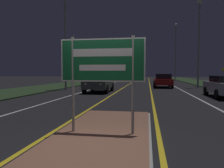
% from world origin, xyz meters
% --- Properties ---
extents(ground_plane, '(160.00, 160.00, 0.00)m').
position_xyz_m(ground_plane, '(0.00, 0.00, 0.00)').
color(ground_plane, black).
extents(median_island, '(2.43, 6.23, 0.10)m').
position_xyz_m(median_island, '(0.00, 0.87, 0.04)').
color(median_island, '#999993').
rests_on(median_island, ground_plane).
extents(verge_left, '(5.00, 100.00, 0.08)m').
position_xyz_m(verge_left, '(-9.50, 20.00, 0.04)').
color(verge_left, '#23381E').
rests_on(verge_left, ground_plane).
extents(centre_line_yellow_left, '(0.12, 70.00, 0.01)m').
position_xyz_m(centre_line_yellow_left, '(-1.41, 25.00, 0.00)').
color(centre_line_yellow_left, gold).
rests_on(centre_line_yellow_left, ground_plane).
extents(centre_line_yellow_right, '(0.12, 70.00, 0.01)m').
position_xyz_m(centre_line_yellow_right, '(1.41, 25.00, 0.00)').
color(centre_line_yellow_right, gold).
rests_on(centre_line_yellow_right, ground_plane).
extents(lane_line_white_left, '(0.12, 70.00, 0.01)m').
position_xyz_m(lane_line_white_left, '(-4.20, 25.00, 0.00)').
color(lane_line_white_left, silver).
rests_on(lane_line_white_left, ground_plane).
extents(lane_line_white_right, '(0.12, 70.00, 0.01)m').
position_xyz_m(lane_line_white_right, '(4.20, 25.00, 0.00)').
color(lane_line_white_right, silver).
rests_on(lane_line_white_right, ground_plane).
extents(edge_line_white_left, '(0.10, 70.00, 0.01)m').
position_xyz_m(edge_line_white_left, '(-7.20, 25.00, 0.00)').
color(edge_line_white_left, silver).
rests_on(edge_line_white_left, ground_plane).
extents(edge_line_white_right, '(0.10, 70.00, 0.01)m').
position_xyz_m(edge_line_white_right, '(7.20, 25.00, 0.00)').
color(edge_line_white_right, silver).
rests_on(edge_line_white_right, ground_plane).
extents(highway_sign, '(2.12, 0.07, 2.45)m').
position_xyz_m(highway_sign, '(0.00, 0.87, 1.82)').
color(highway_sign, '#9E9E99').
rests_on(highway_sign, median_island).
extents(streetlight_left_near, '(0.56, 0.56, 8.61)m').
position_xyz_m(streetlight_left_near, '(-6.26, 14.48, 5.78)').
color(streetlight_left_near, '#9E9E99').
rests_on(streetlight_left_near, ground_plane).
extents(streetlight_right_near, '(0.56, 0.56, 9.35)m').
position_xyz_m(streetlight_right_near, '(6.40, 19.84, 6.18)').
color(streetlight_right_near, '#9E9E99').
rests_on(streetlight_right_near, ground_plane).
extents(streetlight_right_far, '(0.48, 0.48, 11.17)m').
position_xyz_m(streetlight_right_far, '(6.47, 39.88, 6.70)').
color(streetlight_right_far, '#9E9E99').
rests_on(streetlight_right_far, ground_plane).
extents(car_receding_1, '(1.92, 4.62, 1.47)m').
position_xyz_m(car_receding_1, '(2.74, 19.65, 0.78)').
color(car_receding_1, maroon).
rests_on(car_receding_1, ground_plane).
extents(car_approaching_0, '(1.97, 4.08, 1.44)m').
position_xyz_m(car_approaching_0, '(-2.80, 12.98, 0.78)').
color(car_approaching_0, '#4C514C').
rests_on(car_approaching_0, ground_plane).
extents(car_approaching_1, '(1.98, 4.06, 1.48)m').
position_xyz_m(car_approaching_1, '(-5.60, 24.00, 0.80)').
color(car_approaching_1, '#B7B7BC').
rests_on(car_approaching_1, ground_plane).
extents(warning_sign, '(0.60, 0.06, 2.17)m').
position_xyz_m(warning_sign, '(10.10, 23.41, 1.39)').
color(warning_sign, '#9E9E99').
rests_on(warning_sign, verge_right).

